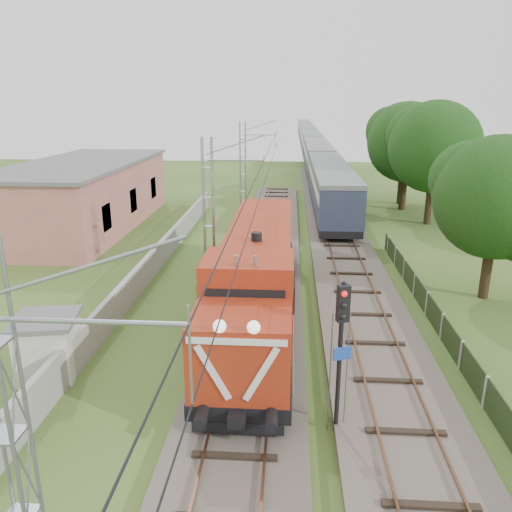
# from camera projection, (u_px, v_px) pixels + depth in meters

# --- Properties ---
(ground) EXTENTS (140.00, 140.00, 0.00)m
(ground) POSITION_uv_depth(u_px,v_px,m) (244.00, 407.00, 16.71)
(ground) COLOR #2D501E
(ground) RESTS_ON ground
(track_main) EXTENTS (4.20, 70.00, 0.45)m
(track_main) POSITION_uv_depth(u_px,v_px,m) (257.00, 316.00, 23.31)
(track_main) COLOR #6B6054
(track_main) RESTS_ON ground
(track_side) EXTENTS (4.20, 80.00, 0.45)m
(track_side) POSITION_uv_depth(u_px,v_px,m) (340.00, 242.00, 35.36)
(track_side) COLOR #6B6054
(track_side) RESTS_ON ground
(catenary) EXTENTS (3.31, 70.00, 8.00)m
(catenary) POSITION_uv_depth(u_px,v_px,m) (210.00, 211.00, 27.11)
(catenary) COLOR gray
(catenary) RESTS_ON ground
(boundary_wall) EXTENTS (0.25, 40.00, 1.50)m
(boundary_wall) POSITION_uv_depth(u_px,v_px,m) (149.00, 267.00, 28.33)
(boundary_wall) COLOR #9E9E99
(boundary_wall) RESTS_ON ground
(station_building) EXTENTS (8.40, 20.40, 5.22)m
(station_building) POSITION_uv_depth(u_px,v_px,m) (84.00, 194.00, 39.74)
(station_building) COLOR tan
(station_building) RESTS_ON ground
(fence) EXTENTS (0.12, 32.00, 1.20)m
(fence) POSITION_uv_depth(u_px,v_px,m) (461.00, 355.00, 18.86)
(fence) COLOR black
(fence) RESTS_ON ground
(locomotive) EXTENTS (3.15, 18.00, 4.57)m
(locomotive) POSITION_uv_depth(u_px,v_px,m) (257.00, 274.00, 22.52)
(locomotive) COLOR black
(locomotive) RESTS_ON ground
(coach_rake) EXTENTS (3.19, 119.35, 3.69)m
(coach_rake) POSITION_uv_depth(u_px,v_px,m) (311.00, 141.00, 90.64)
(coach_rake) COLOR black
(coach_rake) RESTS_ON ground
(signal_post) EXTENTS (0.53, 0.43, 4.95)m
(signal_post) POSITION_uv_depth(u_px,v_px,m) (341.00, 333.00, 14.38)
(signal_post) COLOR black
(signal_post) RESTS_ON ground
(relay_hut) EXTENTS (2.61, 2.61, 2.31)m
(relay_hut) POSITION_uv_depth(u_px,v_px,m) (48.00, 346.00, 18.37)
(relay_hut) COLOR beige
(relay_hut) RESTS_ON ground
(tree_a) EXTENTS (6.42, 6.11, 8.32)m
(tree_a) POSITION_uv_depth(u_px,v_px,m) (499.00, 199.00, 24.42)
(tree_a) COLOR #3C2E18
(tree_a) RESTS_ON ground
(tree_b) EXTENTS (7.64, 7.27, 9.90)m
(tree_b) POSITION_uv_depth(u_px,v_px,m) (436.00, 148.00, 39.56)
(tree_b) COLOR #3C2E18
(tree_b) RESTS_ON ground
(tree_c) EXTENTS (7.53, 7.18, 9.77)m
(tree_c) POSITION_uv_depth(u_px,v_px,m) (408.00, 143.00, 44.98)
(tree_c) COLOR #3C2E18
(tree_c) RESTS_ON ground
(tree_d) EXTENTS (7.51, 7.16, 9.74)m
(tree_d) POSITION_uv_depth(u_px,v_px,m) (406.00, 141.00, 47.68)
(tree_d) COLOR #3C2E18
(tree_d) RESTS_ON ground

